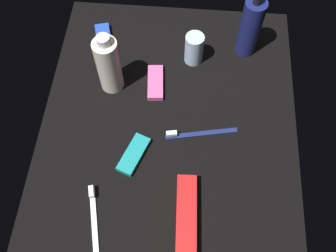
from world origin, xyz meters
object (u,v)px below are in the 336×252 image
lotion_bottle (250,27)px  deodorant_stick (194,49)px  bodywash_bottle (109,65)px  toothpaste_box_red (186,215)px  snack_bar_pink (155,83)px  toothbrush_white (94,220)px  snack_bar_teal (134,154)px  snack_bar_blue (104,39)px  toothbrush_navy (197,133)px

lotion_bottle → deodorant_stick: (-4.71, 14.19, -4.35)cm
bodywash_bottle → toothpaste_box_red: size_ratio=1.05×
bodywash_bottle → snack_bar_pink: (0.94, -11.33, -7.76)cm
toothbrush_white → snack_bar_teal: (16.41, -6.83, 0.14)cm
lotion_bottle → snack_bar_pink: bearing=120.2°
lotion_bottle → bodywash_bottle: bearing=112.8°
deodorant_stick → toothpaste_box_red: deodorant_stick is taller
snack_bar_teal → deodorant_stick: bearing=-1.8°
bodywash_bottle → toothpaste_box_red: bodywash_bottle is taller
bodywash_bottle → snack_bar_blue: bearing=17.8°
toothbrush_white → snack_bar_pink: (37.50, -10.00, 0.14)cm
bodywash_bottle → toothpaste_box_red: (-34.01, -21.55, -6.91)cm
deodorant_stick → toothbrush_navy: bearing=-174.7°
snack_bar_pink → snack_bar_teal: same height
bodywash_bottle → snack_bar_teal: bodywash_bottle is taller
toothbrush_white → lotion_bottle: bearing=-33.3°
toothpaste_box_red → lotion_bottle: bearing=-18.0°
toothpaste_box_red → snack_bar_teal: 19.28cm
lotion_bottle → toothbrush_white: (-51.33, 33.76, -8.27)cm
snack_bar_pink → toothbrush_navy: bearing=-145.0°
snack_bar_teal → snack_bar_blue: 37.07cm
toothbrush_navy → snack_bar_pink: 18.17cm
deodorant_stick → snack_bar_blue: bearing=79.9°
snack_bar_teal → snack_bar_blue: size_ratio=1.00×
snack_bar_pink → snack_bar_teal: size_ratio=1.00×
deodorant_stick → toothbrush_navy: deodorant_stick is taller
bodywash_bottle → snack_bar_teal: size_ratio=1.78×
snack_bar_pink → toothbrush_white: bearing=159.9°
lotion_bottle → toothbrush_navy: 31.34cm
snack_bar_teal → snack_bar_pink: bearing=12.6°
snack_bar_blue → deodorant_stick: bearing=-116.1°
bodywash_bottle → deodorant_stick: 23.53cm
deodorant_stick → toothbrush_white: size_ratio=0.51×
snack_bar_teal → toothpaste_box_red: bearing=-114.9°
toothbrush_navy → snack_bar_blue: size_ratio=1.72×
deodorant_stick → snack_bar_blue: (4.56, 25.59, -3.78)cm
toothpaste_box_red → snack_bar_blue: toothpaste_box_red is taller
bodywash_bottle → snack_bar_blue: size_ratio=1.78×
snack_bar_pink → deodorant_stick: bearing=-51.5°
toothbrush_white → toothpaste_box_red: (2.55, -20.22, 0.99)cm
deodorant_stick → toothpaste_box_red: (-44.06, -0.65, -2.93)cm
snack_bar_blue → toothbrush_navy: bearing=-150.8°
toothbrush_navy → toothpaste_box_red: (-21.05, 1.48, 0.99)cm
snack_bar_pink → snack_bar_blue: (13.67, 16.01, 0.00)cm
lotion_bottle → snack_bar_teal: size_ratio=1.93×
toothbrush_navy → snack_bar_pink: bearing=40.1°
lotion_bottle → snack_bar_teal: 44.84cm
lotion_bottle → snack_bar_blue: bearing=90.2°
bodywash_bottle → snack_bar_pink: size_ratio=1.78×
bodywash_bottle → toothbrush_navy: size_ratio=1.04×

